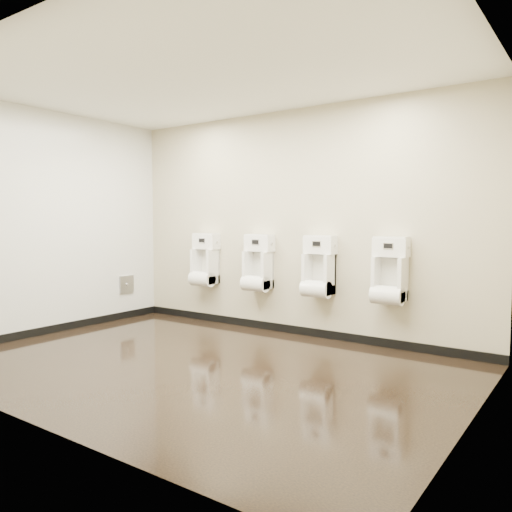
{
  "coord_description": "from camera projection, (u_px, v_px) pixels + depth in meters",
  "views": [
    {
      "loc": [
        3.23,
        -3.63,
        1.42
      ],
      "look_at": [
        0.29,
        0.55,
        1.06
      ],
      "focal_mm": 35.0,
      "sensor_mm": 36.0,
      "label": 1
    }
  ],
  "objects": [
    {
      "name": "ground",
      "position": [
        200.0,
        365.0,
        4.92
      ],
      "size": [
        5.0,
        3.5,
        0.0
      ],
      "primitive_type": "cube",
      "color": "black",
      "rests_on": "ground"
    },
    {
      "name": "ceiling",
      "position": [
        197.0,
        75.0,
        4.72
      ],
      "size": [
        5.0,
        3.5,
        0.0
      ],
      "primitive_type": "cube",
      "color": "white"
    },
    {
      "name": "back_wall",
      "position": [
        292.0,
        223.0,
        6.25
      ],
      "size": [
        5.0,
        0.02,
        2.8
      ],
      "primitive_type": "cube",
      "color": "#BCB290",
      "rests_on": "ground"
    },
    {
      "name": "front_wall",
      "position": [
        27.0,
        224.0,
        3.39
      ],
      "size": [
        5.0,
        0.02,
        2.8
      ],
      "primitive_type": "cube",
      "color": "#BCB290",
      "rests_on": "ground"
    },
    {
      "name": "left_wall",
      "position": [
        49.0,
        223.0,
        6.25
      ],
      "size": [
        0.02,
        3.5,
        2.8
      ],
      "primitive_type": "cube",
      "color": "#BCB290",
      "rests_on": "ground"
    },
    {
      "name": "right_wall",
      "position": [
        475.0,
        224.0,
        3.38
      ],
      "size": [
        0.02,
        3.5,
        2.8
      ],
      "primitive_type": "cube",
      "color": "#BCB290",
      "rests_on": "ground"
    },
    {
      "name": "tile_overlay_left",
      "position": [
        49.0,
        223.0,
        6.25
      ],
      "size": [
        0.01,
        3.5,
        2.8
      ],
      "primitive_type": "cube",
      "color": "silver",
      "rests_on": "ground"
    },
    {
      "name": "skirting_back",
      "position": [
        291.0,
        329.0,
        6.33
      ],
      "size": [
        5.0,
        0.02,
        0.1
      ],
      "primitive_type": "cube",
      "color": "black",
      "rests_on": "ground"
    },
    {
      "name": "skirting_left",
      "position": [
        53.0,
        329.0,
        6.34
      ],
      "size": [
        0.02,
        3.5,
        0.1
      ],
      "primitive_type": "cube",
      "color": "black",
      "rests_on": "ground"
    },
    {
      "name": "access_panel",
      "position": [
        127.0,
        284.0,
        7.28
      ],
      "size": [
        0.04,
        0.25,
        0.25
      ],
      "color": "#9E9EA3",
      "rests_on": "left_wall"
    },
    {
      "name": "urinal_0",
      "position": [
        205.0,
        264.0,
        6.95
      ],
      "size": [
        0.39,
        0.29,
        0.72
      ],
      "color": "white",
      "rests_on": "back_wall"
    },
    {
      "name": "urinal_1",
      "position": [
        258.0,
        267.0,
        6.43
      ],
      "size": [
        0.39,
        0.29,
        0.72
      ],
      "color": "white",
      "rests_on": "back_wall"
    },
    {
      "name": "urinal_2",
      "position": [
        318.0,
        271.0,
        5.93
      ],
      "size": [
        0.39,
        0.29,
        0.72
      ],
      "color": "white",
      "rests_on": "back_wall"
    },
    {
      "name": "urinal_3",
      "position": [
        389.0,
        276.0,
        5.43
      ],
      "size": [
        0.39,
        0.29,
        0.72
      ],
      "color": "white",
      "rests_on": "back_wall"
    }
  ]
}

